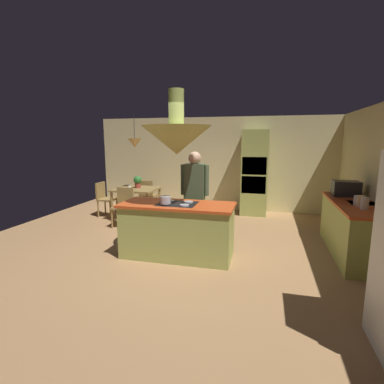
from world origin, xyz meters
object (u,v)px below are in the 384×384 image
object	(u,v)px
kitchen_island	(177,230)
canister_flour	(365,204)
oven_tower	(254,173)
chair_at_corner	(104,197)
chair_facing_island	(124,204)
microwave_on_counter	(346,188)
canister_sugar	(361,201)
chair_by_back_wall	(147,194)
dining_table	(136,192)
potted_plant_on_table	(138,181)
canister_tea	(358,200)
cup_on_table	(129,188)
person_at_island	(195,192)
cooking_pot_on_cooktop	(165,200)

from	to	relation	value
kitchen_island	canister_flour	xyz separation A→B (m)	(2.84, 0.28, 0.54)
oven_tower	canister_flour	bearing A→B (deg)	-59.56
chair_at_corner	chair_facing_island	bearing A→B (deg)	-127.65
microwave_on_counter	oven_tower	bearing A→B (deg)	133.67
microwave_on_counter	canister_sugar	bearing A→B (deg)	-90.00
chair_by_back_wall	canister_sugar	xyz separation A→B (m)	(4.54, -2.33, 0.49)
dining_table	potted_plant_on_table	size ratio (longest dim) A/B	3.43
potted_plant_on_table	canister_sugar	xyz separation A→B (m)	(4.52, -1.69, 0.07)
chair_by_back_wall	chair_facing_island	bearing A→B (deg)	90.00
canister_sugar	canister_tea	world-z (taller)	canister_sugar
potted_plant_on_table	canister_sugar	size ratio (longest dim) A/B	1.69
oven_tower	chair_by_back_wall	xyz separation A→B (m)	(-2.80, -0.45, -0.59)
dining_table	chair_at_corner	size ratio (longest dim) A/B	1.18
chair_at_corner	cup_on_table	world-z (taller)	chair_at_corner
oven_tower	chair_facing_island	distance (m)	3.40
person_at_island	cup_on_table	world-z (taller)	person_at_island
chair_at_corner	canister_tea	bearing A→B (deg)	-105.01
microwave_on_counter	cooking_pot_on_cooktop	bearing A→B (deg)	-152.67
microwave_on_counter	cooking_pot_on_cooktop	xyz separation A→B (m)	(-3.00, -1.55, -0.06)
kitchen_island	oven_tower	distance (m)	3.48
chair_at_corner	canister_sugar	xyz separation A→B (m)	(5.43, -1.64, 0.49)
canister_sugar	microwave_on_counter	world-z (taller)	microwave_on_counter
canister_flour	cooking_pot_on_cooktop	xyz separation A→B (m)	(-3.00, -0.41, -0.01)
chair_facing_island	canister_sugar	world-z (taller)	canister_sugar
kitchen_island	canister_flour	size ratio (longest dim) A/B	10.18
cup_on_table	canister_sugar	distance (m)	4.82
microwave_on_counter	chair_at_corner	bearing A→B (deg)	172.87
dining_table	canister_flour	distance (m)	4.90
chair_at_corner	canister_sugar	distance (m)	5.70
potted_plant_on_table	canister_tea	size ratio (longest dim) A/B	2.07
dining_table	cooking_pot_on_cooktop	distance (m)	2.73
potted_plant_on_table	canister_sugar	world-z (taller)	canister_sugar
chair_by_back_wall	canister_flour	bearing A→B (deg)	151.10
kitchen_island	chair_facing_island	size ratio (longest dim) A/B	2.15
dining_table	cup_on_table	size ratio (longest dim) A/B	11.43
canister_sugar	chair_at_corner	bearing A→B (deg)	163.23
canister_tea	canister_flour	bearing A→B (deg)	-90.00
person_at_island	canister_sugar	bearing A→B (deg)	-4.34
cup_on_table	canister_sugar	size ratio (longest dim) A/B	0.51
dining_table	chair_by_back_wall	xyz separation A→B (m)	(0.00, 0.69, -0.16)
canister_flour	cup_on_table	bearing A→B (deg)	161.05
chair_facing_island	canister_flour	bearing A→B (deg)	-13.95
potted_plant_on_table	cooking_pot_on_cooktop	distance (m)	2.75
chair_facing_island	chair_at_corner	world-z (taller)	same
canister_sugar	potted_plant_on_table	bearing A→B (deg)	159.49
chair_facing_island	microwave_on_counter	distance (m)	4.57
chair_by_back_wall	cooking_pot_on_cooktop	size ratio (longest dim) A/B	4.83
kitchen_island	chair_facing_island	xyz separation A→B (m)	(-1.70, 1.41, 0.05)
dining_table	canister_sugar	bearing A→B (deg)	-19.83
potted_plant_on_table	cup_on_table	distance (m)	0.33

